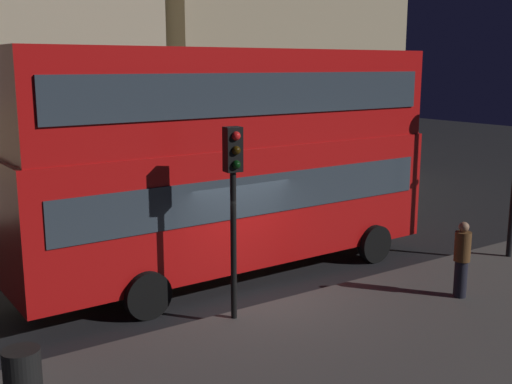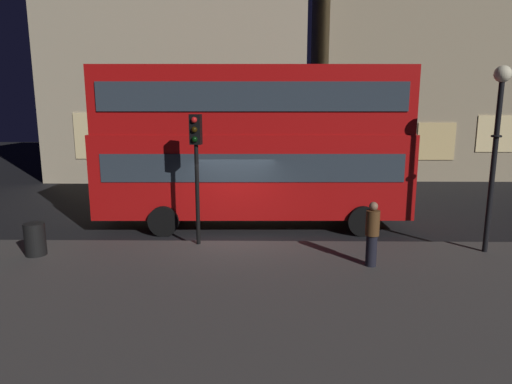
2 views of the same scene
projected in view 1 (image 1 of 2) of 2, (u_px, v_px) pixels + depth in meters
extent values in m
plane|color=black|center=(248.00, 297.00, 13.95)|extent=(80.00, 80.00, 0.00)
cube|color=#423F3D|center=(395.00, 374.00, 10.36)|extent=(44.00, 7.34, 0.12)
cube|color=#F9E09E|center=(6.00, 138.00, 20.14)|extent=(1.85, 0.06, 1.99)
cube|color=#E5C67F|center=(94.00, 143.00, 21.80)|extent=(1.85, 0.06, 1.81)
cube|color=#F2D18C|center=(248.00, 127.00, 26.39)|extent=(2.08, 0.06, 2.07)
cube|color=#E5C67F|center=(308.00, 128.00, 28.22)|extent=(2.08, 0.06, 2.06)
cube|color=#F9E09E|center=(361.00, 115.00, 29.93)|extent=(2.08, 0.06, 2.01)
cube|color=#B20F0F|center=(232.00, 200.00, 15.07)|extent=(10.54, 2.66, 2.76)
cube|color=#B20F0F|center=(231.00, 97.00, 14.58)|extent=(10.33, 2.60, 2.15)
cube|color=#2D3842|center=(232.00, 186.00, 15.00)|extent=(9.70, 2.70, 0.90)
cube|color=#2D3842|center=(231.00, 92.00, 14.56)|extent=(9.70, 2.70, 0.90)
cube|color=#F2D84C|center=(389.00, 70.00, 17.40)|extent=(0.10, 1.49, 0.44)
sphere|color=white|center=(365.00, 208.00, 18.90)|extent=(0.24, 0.24, 0.24)
sphere|color=white|center=(406.00, 218.00, 17.60)|extent=(0.24, 0.24, 0.24)
cylinder|color=black|center=(311.00, 224.00, 18.39)|extent=(0.99, 0.26, 0.99)
cylinder|color=black|center=(375.00, 244.00, 16.32)|extent=(0.99, 0.26, 0.99)
cylinder|color=black|center=(100.00, 263.00, 14.75)|extent=(0.99, 0.26, 0.99)
cylinder|color=black|center=(148.00, 295.00, 12.68)|extent=(0.99, 0.26, 0.99)
cylinder|color=black|center=(233.00, 246.00, 12.21)|extent=(0.12, 0.12, 2.95)
cube|color=black|center=(233.00, 149.00, 11.83)|extent=(0.35, 0.29, 0.85)
sphere|color=red|center=(236.00, 136.00, 11.65)|extent=(0.17, 0.17, 0.17)
sphere|color=black|center=(236.00, 150.00, 11.70)|extent=(0.17, 0.17, 0.17)
sphere|color=black|center=(236.00, 165.00, 11.76)|extent=(0.17, 0.17, 0.17)
cylinder|color=black|center=(460.00, 279.00, 13.56)|extent=(0.28, 0.28, 0.81)
cylinder|color=#513319|center=(463.00, 246.00, 13.42)|extent=(0.35, 0.35, 0.64)
sphere|color=#8C664C|center=(464.00, 227.00, 13.33)|extent=(0.22, 0.22, 0.22)
cylinder|color=black|center=(23.00, 378.00, 9.17)|extent=(0.55, 0.55, 0.89)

